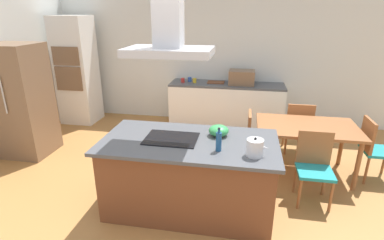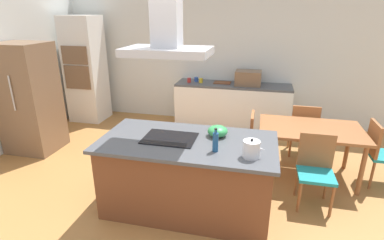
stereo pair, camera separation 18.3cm
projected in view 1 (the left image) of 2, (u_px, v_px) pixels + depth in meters
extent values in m
plane|color=#AD753D|center=(206.00, 153.00, 5.10)|extent=(16.00, 16.00, 0.00)
cube|color=silver|center=(218.00, 58.00, 6.26)|extent=(7.20, 0.10, 2.70)
cube|color=brown|center=(189.00, 176.00, 3.57)|extent=(1.91, 0.94, 0.86)
cube|color=#4C4F54|center=(189.00, 142.00, 3.42)|extent=(2.01, 1.04, 0.04)
cube|color=black|center=(171.00, 139.00, 3.44)|extent=(0.60, 0.44, 0.01)
cylinder|color=silver|center=(255.00, 148.00, 3.02)|extent=(0.17, 0.17, 0.18)
sphere|color=black|center=(256.00, 139.00, 2.99)|extent=(0.03, 0.03, 0.03)
cone|color=silver|center=(266.00, 148.00, 3.00)|extent=(0.06, 0.03, 0.04)
cylinder|color=navy|center=(219.00, 142.00, 3.12)|extent=(0.06, 0.06, 0.21)
cylinder|color=navy|center=(219.00, 131.00, 3.08)|extent=(0.03, 0.03, 0.04)
cylinder|color=black|center=(219.00, 128.00, 3.07)|extent=(0.03, 0.03, 0.01)
ellipsoid|color=#33934C|center=(219.00, 131.00, 3.52)|extent=(0.24, 0.24, 0.13)
cube|color=white|center=(226.00, 106.00, 6.19)|extent=(2.29, 0.62, 0.86)
cube|color=#4C4F54|center=(227.00, 85.00, 6.04)|extent=(2.29, 0.62, 0.04)
cube|color=brown|center=(242.00, 77.00, 5.93)|extent=(0.50, 0.38, 0.28)
cylinder|color=red|center=(183.00, 80.00, 6.13)|extent=(0.08, 0.08, 0.09)
cylinder|color=#2D56B2|center=(190.00, 79.00, 6.21)|extent=(0.08, 0.08, 0.09)
cylinder|color=gold|center=(195.00, 80.00, 6.11)|extent=(0.08, 0.08, 0.09)
cube|color=brown|center=(216.00, 82.00, 6.11)|extent=(0.34, 0.24, 0.02)
cube|color=white|center=(77.00, 71.00, 6.27)|extent=(0.70, 0.64, 2.20)
cube|color=brown|center=(65.00, 56.00, 5.85)|extent=(0.56, 0.02, 0.36)
cube|color=brown|center=(69.00, 79.00, 6.00)|extent=(0.56, 0.02, 0.48)
cube|color=brown|center=(21.00, 101.00, 4.85)|extent=(0.80, 0.70, 1.82)
cylinder|color=beige|center=(3.00, 96.00, 4.44)|extent=(0.02, 0.02, 0.55)
cube|color=#995B33|center=(307.00, 127.00, 4.27)|extent=(1.40, 0.90, 0.04)
cylinder|color=#995B33|center=(262.00, 159.00, 4.16)|extent=(0.06, 0.06, 0.71)
cylinder|color=#995B33|center=(358.00, 166.00, 3.95)|extent=(0.06, 0.06, 0.71)
cylinder|color=#995B33|center=(260.00, 138.00, 4.84)|extent=(0.06, 0.06, 0.71)
cylinder|color=#995B33|center=(342.00, 143.00, 4.63)|extent=(0.06, 0.06, 0.71)
cube|color=teal|center=(235.00, 141.00, 4.54)|extent=(0.42, 0.42, 0.04)
cube|color=#995B33|center=(249.00, 127.00, 4.42)|extent=(0.04, 0.42, 0.44)
cylinder|color=#995B33|center=(222.00, 159.00, 4.48)|extent=(0.04, 0.04, 0.41)
cylinder|color=#995B33|center=(224.00, 148.00, 4.81)|extent=(0.04, 0.04, 0.41)
cylinder|color=#995B33|center=(246.00, 161.00, 4.42)|extent=(0.04, 0.04, 0.41)
cylinder|color=#995B33|center=(247.00, 150.00, 4.75)|extent=(0.04, 0.04, 0.41)
cube|color=teal|center=(297.00, 127.00, 5.06)|extent=(0.42, 0.42, 0.04)
cube|color=#995B33|center=(300.00, 118.00, 4.80)|extent=(0.42, 0.04, 0.44)
cylinder|color=#995B33|center=(283.00, 135.00, 5.34)|extent=(0.04, 0.04, 0.41)
cylinder|color=#995B33|center=(305.00, 136.00, 5.28)|extent=(0.04, 0.04, 0.41)
cylinder|color=#995B33|center=(286.00, 143.00, 5.00)|extent=(0.04, 0.04, 0.41)
cylinder|color=#995B33|center=(308.00, 145.00, 4.94)|extent=(0.04, 0.04, 0.41)
cube|color=teal|center=(315.00, 172.00, 3.68)|extent=(0.42, 0.42, 0.04)
cube|color=#995B33|center=(314.00, 147.00, 3.77)|extent=(0.42, 0.04, 0.44)
cylinder|color=#995B33|center=(331.00, 197.00, 3.56)|extent=(0.04, 0.04, 0.41)
cylinder|color=#995B33|center=(299.00, 194.00, 3.62)|extent=(0.04, 0.04, 0.41)
cylinder|color=#995B33|center=(324.00, 181.00, 3.89)|extent=(0.04, 0.04, 0.41)
cylinder|color=#995B33|center=(295.00, 179.00, 3.95)|extent=(0.04, 0.04, 0.41)
cube|color=teal|center=(379.00, 151.00, 4.20)|extent=(0.42, 0.42, 0.04)
cube|color=#995B33|center=(368.00, 135.00, 4.15)|extent=(0.04, 0.42, 0.44)
cylinder|color=#995B33|center=(384.00, 161.00, 4.42)|extent=(0.04, 0.04, 0.41)
cylinder|color=#995B33|center=(358.00, 159.00, 4.48)|extent=(0.04, 0.04, 0.41)
cylinder|color=#995B33|center=(366.00, 171.00, 4.14)|extent=(0.04, 0.04, 0.41)
cube|color=#ADADB2|center=(169.00, 52.00, 3.10)|extent=(0.90, 0.55, 0.08)
cube|color=#ADADB2|center=(168.00, 12.00, 2.97)|extent=(0.28, 0.24, 0.70)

